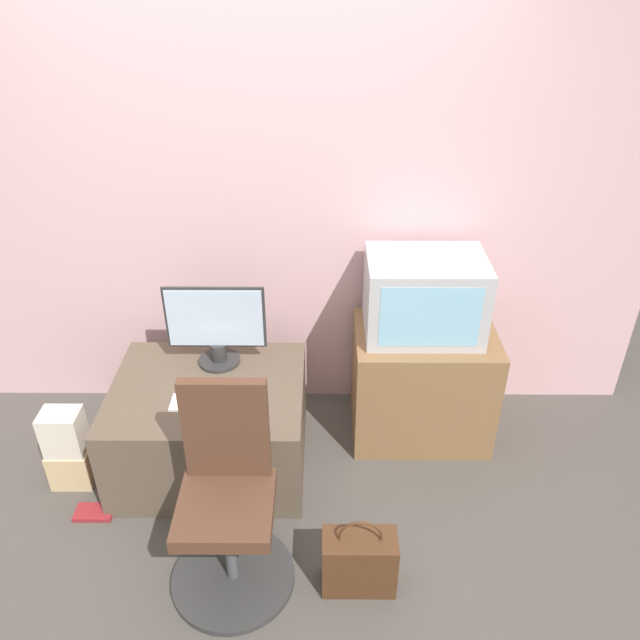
{
  "coord_description": "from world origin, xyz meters",
  "views": [
    {
      "loc": [
        0.34,
        -1.86,
        2.5
      ],
      "look_at": [
        0.32,
        0.95,
        0.77
      ],
      "focal_mm": 35.0,
      "sensor_mm": 36.0,
      "label": 1
    }
  ],
  "objects_px": {
    "main_monitor": "(216,326)",
    "handbag": "(359,561)",
    "keyboard": "(205,403)",
    "mouse": "(250,400)",
    "cardboard_box_lower": "(73,465)",
    "crt_tv": "(424,296)",
    "office_chair": "(228,509)",
    "book": "(94,512)"
  },
  "relations": [
    {
      "from": "main_monitor",
      "to": "handbag",
      "type": "relative_size",
      "value": 1.29
    },
    {
      "from": "keyboard",
      "to": "mouse",
      "type": "relative_size",
      "value": 5.03
    },
    {
      "from": "handbag",
      "to": "mouse",
      "type": "bearing_deg",
      "value": 128.76
    },
    {
      "from": "main_monitor",
      "to": "cardboard_box_lower",
      "type": "xyz_separation_m",
      "value": [
        -0.76,
        -0.38,
        -0.64
      ]
    },
    {
      "from": "crt_tv",
      "to": "handbag",
      "type": "relative_size",
      "value": 1.5
    },
    {
      "from": "main_monitor",
      "to": "office_chair",
      "type": "xyz_separation_m",
      "value": [
        0.16,
        -0.93,
        -0.35
      ]
    },
    {
      "from": "crt_tv",
      "to": "cardboard_box_lower",
      "type": "relative_size",
      "value": 2.83
    },
    {
      "from": "book",
      "to": "keyboard",
      "type": "bearing_deg",
      "value": 23.15
    },
    {
      "from": "office_chair",
      "to": "main_monitor",
      "type": "bearing_deg",
      "value": 99.81
    },
    {
      "from": "keyboard",
      "to": "handbag",
      "type": "bearing_deg",
      "value": -40.33
    },
    {
      "from": "keyboard",
      "to": "cardboard_box_lower",
      "type": "height_order",
      "value": "keyboard"
    },
    {
      "from": "office_chair",
      "to": "crt_tv",
      "type": "bearing_deg",
      "value": 47.09
    },
    {
      "from": "keyboard",
      "to": "crt_tv",
      "type": "bearing_deg",
      "value": 21.68
    },
    {
      "from": "main_monitor",
      "to": "handbag",
      "type": "height_order",
      "value": "main_monitor"
    },
    {
      "from": "cardboard_box_lower",
      "to": "main_monitor",
      "type": "bearing_deg",
      "value": 26.25
    },
    {
      "from": "main_monitor",
      "to": "book",
      "type": "xyz_separation_m",
      "value": [
        -0.59,
        -0.61,
        -0.74
      ]
    },
    {
      "from": "mouse",
      "to": "book",
      "type": "distance_m",
      "value": 0.99
    },
    {
      "from": "handbag",
      "to": "book",
      "type": "bearing_deg",
      "value": 163.51
    },
    {
      "from": "mouse",
      "to": "cardboard_box_lower",
      "type": "bearing_deg",
      "value": -178.13
    },
    {
      "from": "keyboard",
      "to": "book",
      "type": "distance_m",
      "value": 0.81
    },
    {
      "from": "main_monitor",
      "to": "office_chair",
      "type": "height_order",
      "value": "office_chair"
    },
    {
      "from": "crt_tv",
      "to": "main_monitor",
      "type": "bearing_deg",
      "value": -175.68
    },
    {
      "from": "crt_tv",
      "to": "office_chair",
      "type": "relative_size",
      "value": 0.62
    },
    {
      "from": "main_monitor",
      "to": "book",
      "type": "relative_size",
      "value": 2.75
    },
    {
      "from": "crt_tv",
      "to": "handbag",
      "type": "xyz_separation_m",
      "value": [
        -0.37,
        -1.08,
        -0.73
      ]
    },
    {
      "from": "office_chair",
      "to": "cardboard_box_lower",
      "type": "bearing_deg",
      "value": 149.11
    },
    {
      "from": "mouse",
      "to": "crt_tv",
      "type": "relative_size",
      "value": 0.11
    },
    {
      "from": "main_monitor",
      "to": "mouse",
      "type": "bearing_deg",
      "value": -59.47
    },
    {
      "from": "office_chair",
      "to": "handbag",
      "type": "xyz_separation_m",
      "value": [
        0.57,
        -0.07,
        -0.25
      ]
    },
    {
      "from": "main_monitor",
      "to": "keyboard",
      "type": "xyz_separation_m",
      "value": [
        -0.02,
        -0.36,
        -0.22
      ]
    },
    {
      "from": "office_chair",
      "to": "keyboard",
      "type": "bearing_deg",
      "value": 107.78
    },
    {
      "from": "crt_tv",
      "to": "book",
      "type": "bearing_deg",
      "value": -157.82
    },
    {
      "from": "keyboard",
      "to": "book",
      "type": "height_order",
      "value": "keyboard"
    },
    {
      "from": "cardboard_box_lower",
      "to": "book",
      "type": "bearing_deg",
      "value": -54.01
    },
    {
      "from": "cardboard_box_lower",
      "to": "handbag",
      "type": "bearing_deg",
      "value": -22.69
    },
    {
      "from": "main_monitor",
      "to": "office_chair",
      "type": "distance_m",
      "value": 1.0
    },
    {
      "from": "keyboard",
      "to": "cardboard_box_lower",
      "type": "relative_size",
      "value": 1.56
    },
    {
      "from": "crt_tv",
      "to": "book",
      "type": "xyz_separation_m",
      "value": [
        -1.69,
        -0.69,
        -0.88
      ]
    },
    {
      "from": "mouse",
      "to": "book",
      "type": "relative_size",
      "value": 0.35
    },
    {
      "from": "mouse",
      "to": "cardboard_box_lower",
      "type": "distance_m",
      "value": 1.05
    },
    {
      "from": "cardboard_box_lower",
      "to": "handbag",
      "type": "height_order",
      "value": "handbag"
    },
    {
      "from": "main_monitor",
      "to": "handbag",
      "type": "bearing_deg",
      "value": -53.89
    }
  ]
}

